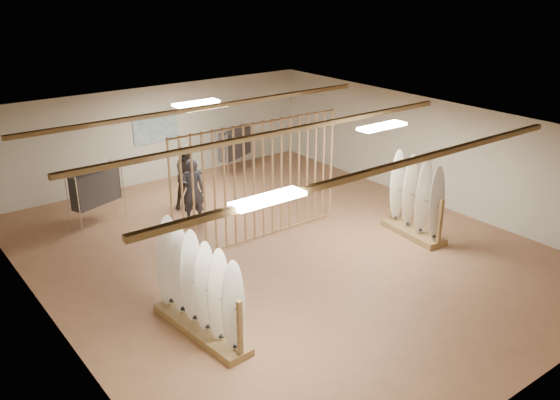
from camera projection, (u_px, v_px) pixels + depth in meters
floor at (280, 250)px, 13.33m from camera, size 12.00×12.00×0.00m
ceiling at (280, 128)px, 12.32m from camera, size 12.00×12.00×0.00m
wall_back at (156, 134)px, 17.27m from camera, size 12.00×0.00×12.00m
wall_front at (536, 309)px, 8.38m from camera, size 12.00×0.00×12.00m
wall_left at (45, 254)px, 10.01m from camera, size 0.00×12.00×12.00m
wall_right at (430, 151)px, 15.64m from camera, size 0.00×12.00×12.00m
ceiling_slats at (280, 132)px, 12.35m from camera, size 9.50×6.12×0.10m
light_panels at (280, 131)px, 12.34m from camera, size 1.20×0.35×0.06m
bamboo_partition at (259, 182)px, 13.42m from camera, size 4.45×0.05×2.78m
poster at (156, 128)px, 17.19m from camera, size 1.40×0.03×0.90m
rack_left at (199, 300)px, 10.07m from camera, size 0.71×2.34×1.85m
rack_right at (415, 209)px, 13.82m from camera, size 0.72×1.74×1.97m
clothing_rack_a at (96, 188)px, 14.32m from camera, size 1.32×0.76×1.47m
clothing_rack_b at (235, 144)px, 17.92m from camera, size 1.32×0.84×1.48m
shopper_a at (192, 187)px, 14.49m from camera, size 0.82×0.73×1.86m
shopper_b at (189, 172)px, 15.36m from camera, size 1.02×0.83×1.97m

